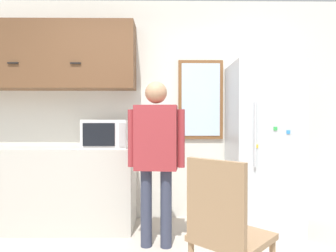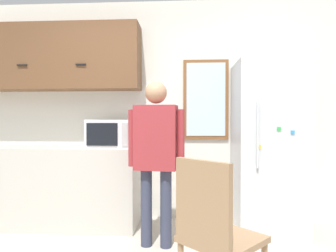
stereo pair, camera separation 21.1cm
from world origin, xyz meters
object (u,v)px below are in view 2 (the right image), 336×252
object	(u,v)px
person	(156,147)
chair	(214,229)
microwave	(110,134)
refrigerator	(267,147)

from	to	relation	value
person	chair	size ratio (longest dim) A/B	1.62
microwave	refrigerator	xyz separation A→B (m)	(1.76, 0.00, -0.14)
refrigerator	chair	distance (m)	1.69
microwave	person	bearing A→B (deg)	-40.77
microwave	refrigerator	bearing A→B (deg)	0.04
person	refrigerator	xyz separation A→B (m)	(1.19, 0.49, -0.03)
person	refrigerator	world-z (taller)	refrigerator
microwave	refrigerator	size ratio (longest dim) A/B	0.26
microwave	chair	bearing A→B (deg)	-54.87
microwave	refrigerator	distance (m)	1.76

